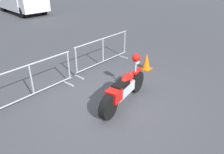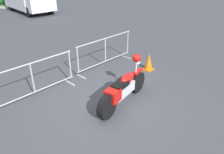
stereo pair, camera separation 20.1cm
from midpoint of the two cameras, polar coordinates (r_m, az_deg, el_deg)
ground_plane at (r=5.93m, az=-0.33°, el=-6.74°), size 120.00×120.00×0.00m
motorcycle at (r=5.70m, az=4.03°, el=-2.96°), size 2.12×0.46×1.20m
crowd_barrier_near at (r=6.18m, az=-19.12°, el=-0.88°), size 2.57×0.53×1.07m
crowd_barrier_far at (r=7.79m, az=-1.02°, el=6.55°), size 2.57×0.53×1.07m
planter_island at (r=22.88m, az=-24.56°, el=17.42°), size 4.03×4.03×1.15m
traffic_cone at (r=7.76m, az=10.30°, el=3.87°), size 0.34×0.34×0.59m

